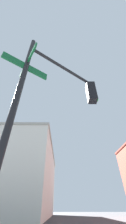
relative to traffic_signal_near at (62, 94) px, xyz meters
The scene contains 2 objects.
traffic_signal_near is the anchor object (origin of this frame).
building_stucco 28.28m from the traffic_signal_near, 111.25° to the left, with size 16.64×24.85×11.67m.
Camera 1 is at (-5.95, -8.39, 1.43)m, focal length 20.49 mm.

